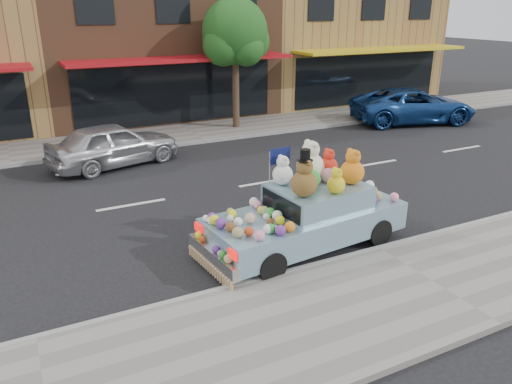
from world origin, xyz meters
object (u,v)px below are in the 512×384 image
street_tree (235,37)px  car_silver (113,144)px  art_car (307,212)px  car_blue (413,106)px

street_tree → car_silver: (-5.65, -2.89, -2.99)m
street_tree → car_silver: 7.02m
street_tree → car_silver: bearing=-152.9°
art_car → car_blue: bearing=31.9°
car_blue → art_car: bearing=143.8°
street_tree → art_car: bearing=-106.9°
car_blue → car_silver: bearing=108.5°
street_tree → car_silver: size_ratio=1.26×
street_tree → car_silver: street_tree is taller
street_tree → art_car: 11.46m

